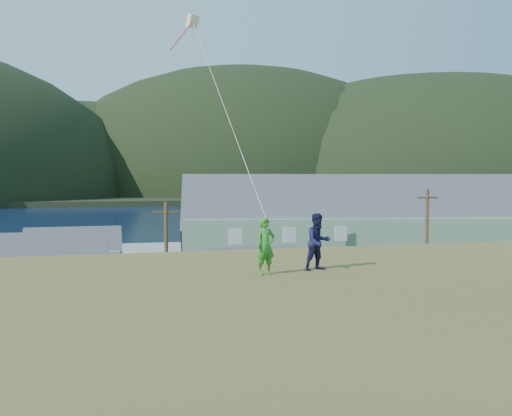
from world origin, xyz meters
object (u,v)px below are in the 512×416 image
(shed_palegreen_far, at_px, (73,255))
(kite_flyer_navy, at_px, (318,242))
(wharf, at_px, (109,254))
(shed_white, at_px, (254,281))
(lodge, at_px, (358,229))
(kite_flyer_green, at_px, (265,246))
(shed_palegreen_near, at_px, (48,272))

(shed_palegreen_far, relative_size, kite_flyer_navy, 5.36)
(wharf, distance_m, shed_white, 34.44)
(lodge, distance_m, kite_flyer_green, 43.05)
(shed_white, bearing_deg, kite_flyer_navy, -99.06)
(shed_palegreen_near, bearing_deg, shed_palegreen_far, 83.69)
(lodge, xyz_separation_m, shed_white, (-14.05, -12.17, -2.65))
(kite_flyer_green, bearing_deg, shed_palegreen_near, 91.15)
(wharf, xyz_separation_m, lodge, (24.85, -20.48, 4.39))
(wharf, height_order, kite_flyer_green, kite_flyer_green)
(shed_palegreen_far, bearing_deg, shed_white, -50.87)
(shed_palegreen_far, bearing_deg, kite_flyer_navy, -77.74)
(shed_palegreen_far, xyz_separation_m, kite_flyer_green, (8.09, -42.63, 5.63))
(kite_flyer_navy, bearing_deg, wharf, 84.22)
(shed_palegreen_near, relative_size, shed_palegreen_far, 1.00)
(shed_white, relative_size, kite_flyer_green, 4.26)
(shed_palegreen_far, distance_m, kite_flyer_green, 43.75)
(lodge, height_order, kite_flyer_navy, lodge)
(kite_flyer_navy, bearing_deg, kite_flyer_green, -179.63)
(wharf, xyz_separation_m, kite_flyer_navy, (6.48, -57.98, 7.63))
(shed_white, bearing_deg, wharf, 108.92)
(lodge, bearing_deg, wharf, 150.49)
(wharf, bearing_deg, kite_flyer_navy, -83.62)
(shed_white, relative_size, kite_flyer_navy, 4.09)
(wharf, xyz_separation_m, shed_white, (10.80, -32.66, 1.75))
(shed_white, xyz_separation_m, kite_flyer_navy, (-4.32, -25.32, 5.88))
(wharf, relative_size, shed_palegreen_far, 2.76)
(wharf, distance_m, shed_palegreen_far, 16.24)
(wharf, xyz_separation_m, shed_palegreen_far, (-3.40, -15.75, 1.96))
(kite_flyer_green, bearing_deg, lodge, 46.61)
(kite_flyer_navy, bearing_deg, lodge, 51.74)
(wharf, relative_size, shed_palegreen_near, 2.76)
(lodge, height_order, shed_palegreen_near, lodge)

